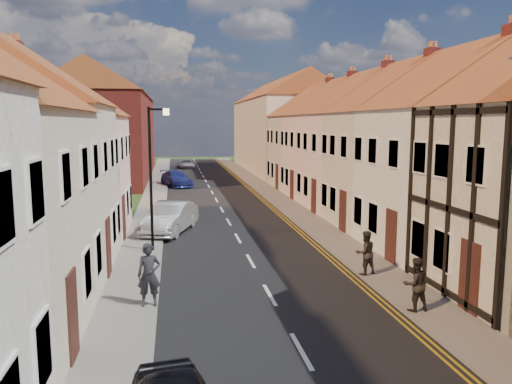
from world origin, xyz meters
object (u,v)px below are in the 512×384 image
car_distant (186,164)px  pedestrian_right_b (415,284)px  car_mid (170,218)px  lamppost (153,170)px  pedestrian_left (149,275)px  pedestrian_right (365,253)px  car_far (176,179)px

car_distant → pedestrian_right_b: pedestrian_right_b is taller
car_mid → car_distant: size_ratio=1.21×
lamppost → pedestrian_right_b: lamppost is taller
pedestrian_left → pedestrian_right: bearing=13.2°
car_distant → pedestrian_right_b: bearing=-88.2°
lamppost → pedestrian_left: bearing=-89.2°
car_mid → pedestrian_right_b: 13.93m
car_mid → pedestrian_left: 10.44m
pedestrian_right → pedestrian_right_b: pedestrian_right is taller
pedestrian_left → car_mid: bearing=86.0°
pedestrian_left → pedestrian_right: 7.66m
lamppost → pedestrian_right: lamppost is taller
pedestrian_right_b → car_mid: bearing=-63.9°
car_distant → pedestrian_right: 44.80m
car_mid → pedestrian_right: bearing=-32.5°
car_distant → pedestrian_left: size_ratio=2.05×
pedestrian_left → pedestrian_right_b: pedestrian_left is taller
pedestrian_left → pedestrian_right_b: (7.54, -1.64, -0.16)m
car_mid → pedestrian_right_b: (6.99, -12.06, 0.14)m
lamppost → pedestrian_left: size_ratio=3.20×
car_mid → car_far: size_ratio=1.04×
lamppost → car_distant: lamppost is taller
car_mid → pedestrian_right: (6.87, -8.53, 0.14)m
lamppost → car_mid: bearing=80.5°
car_far → pedestrian_right_b: 31.42m
pedestrian_right_b → lamppost: bearing=-51.2°
pedestrian_right → pedestrian_right_b: (0.11, -3.52, -0.01)m
pedestrian_right → car_mid: bearing=-61.9°
pedestrian_left → lamppost: bearing=89.7°
car_mid → car_distant: 36.00m
car_distant → pedestrian_left: (-2.22, -46.38, 0.52)m
car_mid → pedestrian_left: bearing=-74.3°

